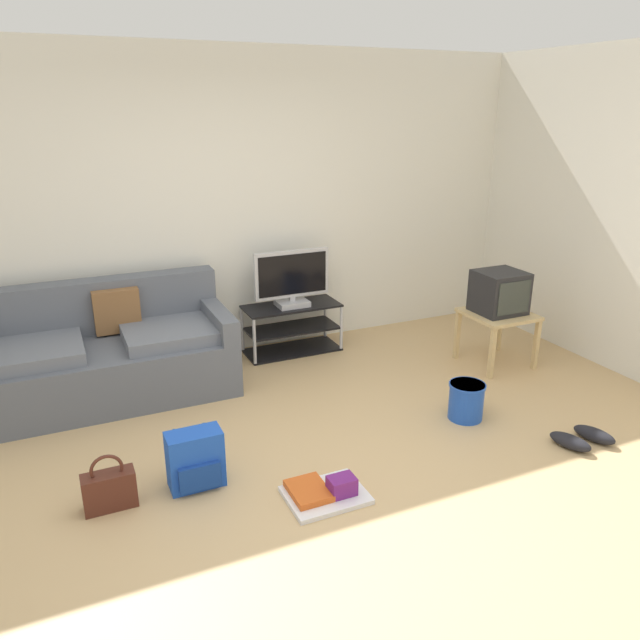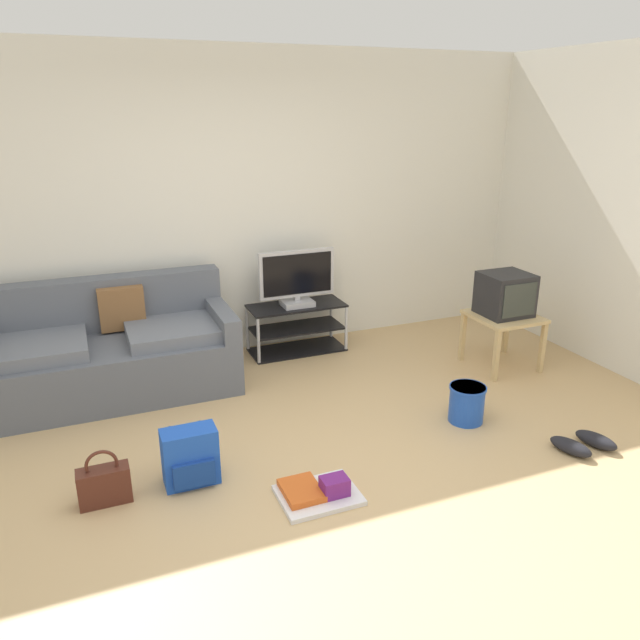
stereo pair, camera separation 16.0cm
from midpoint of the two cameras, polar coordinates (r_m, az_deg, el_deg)
name	(u,v)px [view 2 (the right image)]	position (r m, az deg, el deg)	size (l,w,h in m)	color
ground_plane	(326,489)	(3.87, 1.76, -15.54)	(9.00, 9.80, 0.02)	tan
wall_back	(220,207)	(5.56, -8.52, 10.40)	(9.00, 0.10, 2.70)	silver
wall_right	(623,214)	(5.79, 27.26, 8.85)	(0.10, 3.60, 2.70)	silver
couch	(109,353)	(5.15, -18.34, -2.92)	(1.96, 0.90, 0.88)	#565B66
tv_stand	(297,328)	(5.72, -1.39, -0.75)	(0.89, 0.39, 0.46)	black
flat_tv	(297,279)	(5.56, -1.35, 3.88)	(0.71, 0.22, 0.52)	#B2B2B7
side_table	(504,323)	(5.58, 17.61, -0.27)	(0.54, 0.54, 0.48)	tan
crt_tv	(505,294)	(5.51, 17.78, 2.31)	(0.40, 0.38, 0.37)	#232326
backpack	(190,457)	(3.87, -10.87, -12.52)	(0.33, 0.25, 0.36)	blue
handbag	(104,484)	(3.85, -18.42, -14.40)	(0.30, 0.12, 0.35)	#4C2319
cleaning_bucket	(467,402)	(4.65, 14.56, -7.50)	(0.27, 0.27, 0.28)	blue
sneakers_pair	(583,443)	(4.60, 24.39, -10.49)	(0.43, 0.32, 0.09)	black
floor_tray	(318,492)	(3.75, 1.05, -15.83)	(0.47, 0.36, 0.14)	silver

